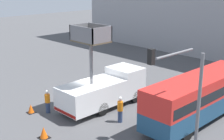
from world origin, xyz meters
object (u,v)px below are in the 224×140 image
at_px(road_worker_near_truck, 48,101).
at_px(road_worker_directing, 120,109).
at_px(traffic_cone_mid_road, 44,133).
at_px(city_bus, 200,94).
at_px(traffic_light_pole, 180,85).
at_px(traffic_cone_near_truck, 31,109).
at_px(utility_truck, 104,88).

bearing_deg(road_worker_near_truck, road_worker_directing, 62.83).
bearing_deg(road_worker_directing, traffic_cone_mid_road, 155.25).
height_order(city_bus, traffic_cone_mid_road, city_bus).
relative_size(traffic_light_pole, road_worker_directing, 3.23).
height_order(traffic_light_pole, traffic_cone_near_truck, traffic_light_pole).
height_order(utility_truck, traffic_cone_mid_road, utility_truck).
height_order(road_worker_directing, traffic_cone_near_truck, road_worker_directing).
xyz_separation_m(traffic_light_pole, traffic_cone_mid_road, (-6.64, -4.43, -3.68)).
relative_size(road_worker_near_truck, traffic_cone_mid_road, 2.37).
bearing_deg(traffic_cone_near_truck, road_worker_near_truck, 48.10).
relative_size(traffic_light_pole, traffic_cone_mid_road, 8.10).
bearing_deg(road_worker_near_truck, utility_truck, 95.90).
bearing_deg(traffic_cone_mid_road, utility_truck, 100.28).
relative_size(utility_truck, traffic_cone_near_truck, 10.79).
bearing_deg(road_worker_near_truck, traffic_light_pole, 45.96).
relative_size(city_bus, traffic_cone_mid_road, 13.76).
xyz_separation_m(traffic_light_pole, traffic_cone_near_truck, (-10.56, -3.05, -3.72)).
distance_m(road_worker_directing, traffic_cone_near_truck, 6.68).
distance_m(traffic_light_pole, traffic_cone_mid_road, 8.79).
height_order(road_worker_near_truck, traffic_cone_mid_road, road_worker_near_truck).
bearing_deg(traffic_cone_mid_road, traffic_light_pole, 33.67).
relative_size(traffic_light_pole, road_worker_near_truck, 3.42).
distance_m(utility_truck, road_worker_near_truck, 4.31).
xyz_separation_m(city_bus, road_worker_directing, (-3.50, -4.18, -0.93)).
xyz_separation_m(traffic_cone_near_truck, traffic_cone_mid_road, (3.92, -1.38, 0.04)).
relative_size(utility_truck, road_worker_directing, 3.84).
relative_size(utility_truck, traffic_light_pole, 1.19).
bearing_deg(traffic_light_pole, road_worker_near_truck, -167.69).
bearing_deg(utility_truck, traffic_light_pole, -12.04).
distance_m(traffic_cone_near_truck, traffic_cone_mid_road, 4.15).
relative_size(road_worker_directing, traffic_cone_mid_road, 2.51).
bearing_deg(utility_truck, road_worker_directing, -21.65).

